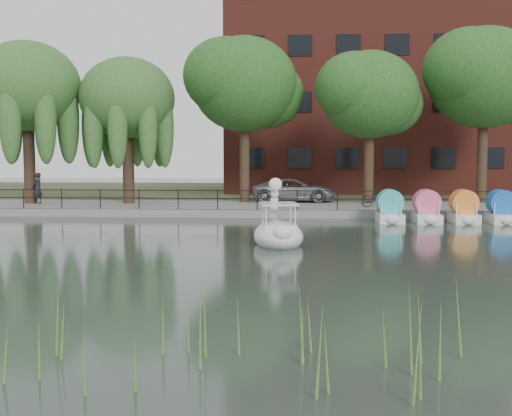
# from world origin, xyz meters

# --- Properties ---
(ground_plane) EXTENTS (120.00, 120.00, 0.00)m
(ground_plane) POSITION_xyz_m (0.00, 0.00, 0.00)
(ground_plane) COLOR #39463F
(promenade) EXTENTS (40.00, 6.00, 0.40)m
(promenade) POSITION_xyz_m (0.00, 16.00, 0.20)
(promenade) COLOR gray
(promenade) RESTS_ON ground_plane
(kerb) EXTENTS (40.00, 0.25, 0.40)m
(kerb) POSITION_xyz_m (0.00, 13.05, 0.20)
(kerb) COLOR gray
(kerb) RESTS_ON ground_plane
(land_strip) EXTENTS (60.00, 22.00, 0.36)m
(land_strip) POSITION_xyz_m (0.00, 30.00, 0.18)
(land_strip) COLOR #47512D
(land_strip) RESTS_ON ground_plane
(railing) EXTENTS (32.00, 0.05, 1.00)m
(railing) POSITION_xyz_m (0.00, 13.25, 1.15)
(railing) COLOR black
(railing) RESTS_ON promenade
(apartment_building) EXTENTS (20.00, 10.07, 18.00)m
(apartment_building) POSITION_xyz_m (7.00, 29.97, 9.36)
(apartment_building) COLOR #4C1E16
(apartment_building) RESTS_ON land_strip
(willow_left) EXTENTS (5.88, 5.88, 9.01)m
(willow_left) POSITION_xyz_m (-13.00, 16.50, 6.87)
(willow_left) COLOR #473323
(willow_left) RESTS_ON promenade
(willow_mid) EXTENTS (5.32, 5.32, 8.15)m
(willow_mid) POSITION_xyz_m (-7.50, 17.00, 6.25)
(willow_mid) COLOR #473323
(willow_mid) RESTS_ON promenade
(broadleaf_center) EXTENTS (6.00, 6.00, 9.25)m
(broadleaf_center) POSITION_xyz_m (-1.00, 18.00, 7.06)
(broadleaf_center) COLOR #473323
(broadleaf_center) RESTS_ON promenade
(broadleaf_right) EXTENTS (5.40, 5.40, 8.32)m
(broadleaf_right) POSITION_xyz_m (6.00, 17.50, 6.39)
(broadleaf_right) COLOR #473323
(broadleaf_right) RESTS_ON promenade
(broadleaf_far) EXTENTS (6.30, 6.30, 9.71)m
(broadleaf_far) POSITION_xyz_m (12.50, 18.50, 7.40)
(broadleaf_far) COLOR #473323
(broadleaf_far) RESTS_ON promenade
(minivan) EXTENTS (2.67, 5.58, 1.54)m
(minivan) POSITION_xyz_m (1.87, 18.38, 1.17)
(minivan) COLOR gray
(minivan) RESTS_ON promenade
(bicycle) EXTENTS (0.90, 1.80, 1.00)m
(bicycle) POSITION_xyz_m (6.21, 15.07, 0.90)
(bicycle) COLOR gray
(bicycle) RESTS_ON promenade
(pedestrian) EXTENTS (0.65, 0.81, 1.98)m
(pedestrian) POSITION_xyz_m (-12.41, 16.12, 1.39)
(pedestrian) COLOR black
(pedestrian) RESTS_ON promenade
(swan_boat) EXTENTS (2.14, 3.00, 2.35)m
(swan_boat) POSITION_xyz_m (1.29, 3.97, 0.51)
(swan_boat) COLOR white
(swan_boat) RESTS_ON ground_plane
(pedal_boat_row) EXTENTS (9.65, 1.70, 1.40)m
(pedal_boat_row) POSITION_xyz_m (10.57, 11.40, 0.61)
(pedal_boat_row) COLOR white
(pedal_boat_row) RESTS_ON ground_plane
(reed_bank) EXTENTS (24.00, 2.40, 1.20)m
(reed_bank) POSITION_xyz_m (2.00, -9.50, 0.60)
(reed_bank) COLOR #669938
(reed_bank) RESTS_ON ground_plane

